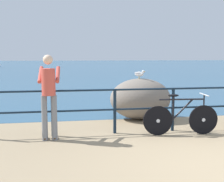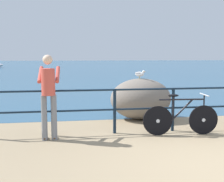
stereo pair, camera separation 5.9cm
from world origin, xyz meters
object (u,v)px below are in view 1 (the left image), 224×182
Objects in this scene: person_at_railing at (49,93)px; breakwater_boulder_main at (140,99)px; seagull at (139,74)px; bicycle at (181,118)px.

breakwater_boulder_main is at bearing -54.28° from person_at_railing.
seagull is (2.34, 1.60, 0.28)m from person_at_railing.
seagull is at bearing -149.23° from breakwater_boulder_main.
seagull is (-0.05, -0.03, 0.71)m from breakwater_boulder_main.
person_at_railing is 2.85m from seagull.
person_at_railing reaches higher than bicycle.
breakwater_boulder_main is (-0.48, 1.70, 0.18)m from bicycle.
breakwater_boulder_main reaches higher than bicycle.
breakwater_boulder_main is (2.39, 1.63, -0.43)m from person_at_railing.
bicycle is 1.00× the size of breakwater_boulder_main.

